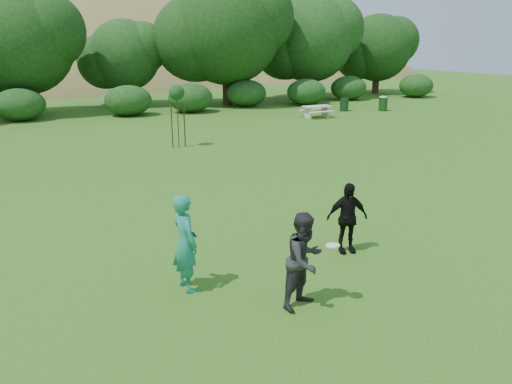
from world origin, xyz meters
TOP-DOWN VIEW (x-y plane):
  - ground at (0.00, 0.00)m, footprint 120.00×120.00m
  - player_teal at (-2.57, 0.92)m, footprint 0.55×0.77m
  - player_grey at (-0.83, -0.67)m, footprint 1.07×0.96m
  - player_black at (1.35, 1.01)m, footprint 1.05×0.65m
  - trash_can_near at (15.92, 21.07)m, footprint 0.60×0.60m
  - frisbee at (-0.38, -0.87)m, footprint 0.27×0.27m
  - sapling at (1.61, 14.29)m, footprint 0.70×0.70m
  - picnic_table at (12.45, 19.25)m, footprint 1.80×1.48m
  - trash_can_lidded at (18.42, 19.93)m, footprint 0.60×0.60m
  - hillside at (-0.56, 68.45)m, footprint 150.00×72.00m
  - tree_row at (3.23, 28.68)m, footprint 53.92×10.38m

SIDE VIEW (x-z plane):
  - hillside at x=-0.56m, z-range -37.97..14.03m
  - ground at x=0.00m, z-range 0.00..0.00m
  - trash_can_near at x=15.92m, z-range 0.00..0.90m
  - picnic_table at x=12.45m, z-range 0.14..0.90m
  - trash_can_lidded at x=18.42m, z-range 0.02..1.07m
  - player_black at x=1.35m, z-range 0.00..1.67m
  - player_grey at x=-0.83m, z-range 0.00..1.82m
  - player_teal at x=-2.57m, z-range 0.00..1.97m
  - frisbee at x=-0.38m, z-range 1.16..1.22m
  - sapling at x=1.61m, z-range 0.99..3.84m
  - tree_row at x=3.23m, z-range 0.06..9.69m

